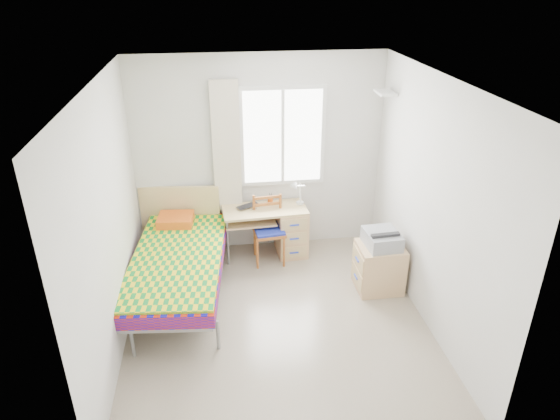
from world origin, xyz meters
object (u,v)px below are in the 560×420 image
(bed, at_px, (178,259))
(chair, at_px, (269,225))
(printer, at_px, (382,239))
(desk, at_px, (286,228))
(cabinet, at_px, (379,267))

(bed, relative_size, chair, 2.57)
(bed, xyz_separation_m, chair, (1.13, 0.61, 0.04))
(chair, xyz_separation_m, printer, (1.22, -0.83, 0.17))
(desk, xyz_separation_m, printer, (0.98, -0.96, 0.30))
(chair, height_order, printer, chair)
(desk, bearing_deg, cabinet, -48.14)
(chair, xyz_separation_m, cabinet, (1.21, -0.84, -0.21))
(chair, bearing_deg, cabinet, -40.59)
(cabinet, bearing_deg, chair, 145.08)
(chair, distance_m, cabinet, 1.49)
(bed, height_order, desk, bed)
(bed, distance_m, chair, 1.29)
(desk, distance_m, chair, 0.30)
(bed, bearing_deg, desk, 33.90)
(bed, xyz_separation_m, desk, (1.37, 0.74, -0.09))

